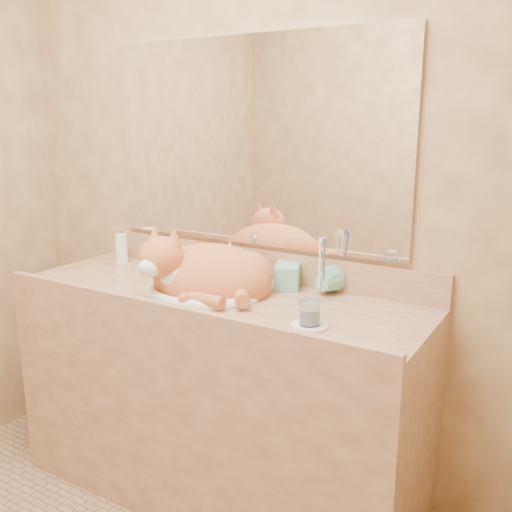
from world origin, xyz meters
The scene contains 12 objects.
wall_back centered at (0.00, 1.00, 1.25)m, with size 2.40×0.02×2.50m, color olive.
vanity_counter centered at (0.00, 0.72, 0.42)m, with size 1.60×0.55×0.85m, color brown, non-canonical shape.
mirror centered at (0.00, 0.99, 1.39)m, with size 1.30×0.02×0.80m, color white.
sink_basin centered at (-0.04, 0.70, 0.92)m, with size 0.46×0.38×0.14m, color white, non-canonical shape.
faucet centered at (-0.04, 0.88, 0.93)m, with size 0.04×0.11×0.16m, color silver, non-canonical shape.
cat centered at (-0.03, 0.71, 0.93)m, with size 0.47×0.38×0.26m, color #BC5A2B, non-canonical shape.
soap_dispenser centered at (0.23, 0.87, 0.95)m, with size 0.09×0.09×0.20m, color #75BBA5.
toothbrush_cup centered at (0.36, 0.89, 0.90)m, with size 0.10×0.10×0.09m, color #75BBA5.
toothbrushes centered at (0.36, 0.89, 0.98)m, with size 0.04×0.04×0.23m, color white, non-canonical shape.
saucer centered at (0.46, 0.59, 0.85)m, with size 0.12×0.12×0.01m, color white.
water_glass centered at (0.46, 0.59, 0.90)m, with size 0.07×0.07×0.08m, color silver.
lotion_bottle centered at (-0.62, 0.89, 0.91)m, with size 0.05×0.05×0.13m, color white.
Camera 1 is at (1.18, -0.93, 1.49)m, focal length 40.00 mm.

